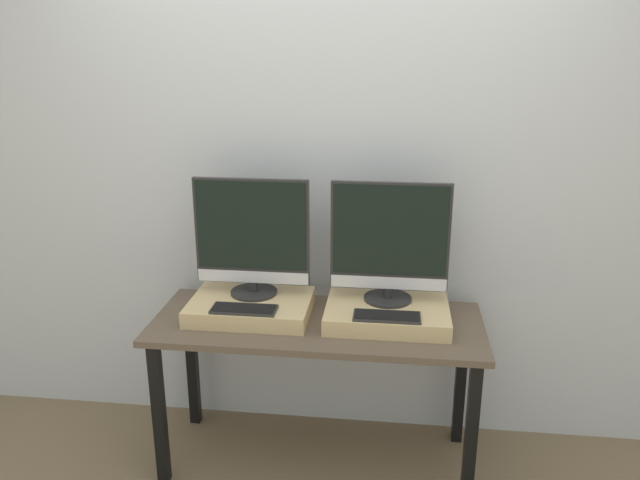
% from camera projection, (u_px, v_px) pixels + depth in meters
% --- Properties ---
extents(wall_back, '(8.00, 0.04, 2.60)m').
position_uv_depth(wall_back, '(327.00, 180.00, 2.98)').
color(wall_back, silver).
rests_on(wall_back, ground_plane).
extents(workbench, '(1.48, 0.59, 0.73)m').
position_uv_depth(workbench, '(317.00, 339.00, 2.83)').
color(workbench, brown).
rests_on(workbench, ground_plane).
extents(wooden_riser_left, '(0.55, 0.39, 0.08)m').
position_uv_depth(wooden_riser_left, '(251.00, 307.00, 2.86)').
color(wooden_riser_left, '#D6B77F').
rests_on(wooden_riser_left, workbench).
extents(monitor_left, '(0.53, 0.22, 0.55)m').
position_uv_depth(monitor_left, '(252.00, 237.00, 2.83)').
color(monitor_left, '#282828').
rests_on(monitor_left, wooden_riser_left).
extents(keyboard_left, '(0.29, 0.12, 0.01)m').
position_uv_depth(keyboard_left, '(244.00, 309.00, 2.73)').
color(keyboard_left, '#2D2D2D').
rests_on(keyboard_left, wooden_riser_left).
extents(wooden_riser_right, '(0.55, 0.39, 0.08)m').
position_uv_depth(wooden_riser_right, '(387.00, 314.00, 2.79)').
color(wooden_riser_right, '#D6B77F').
rests_on(wooden_riser_right, workbench).
extents(monitor_right, '(0.53, 0.22, 0.55)m').
position_uv_depth(monitor_right, '(390.00, 242.00, 2.76)').
color(monitor_right, '#282828').
rests_on(monitor_right, wooden_riser_right).
extents(keyboard_right, '(0.29, 0.12, 0.01)m').
position_uv_depth(keyboard_right, '(387.00, 316.00, 2.66)').
color(keyboard_right, '#2D2D2D').
rests_on(keyboard_right, wooden_riser_right).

